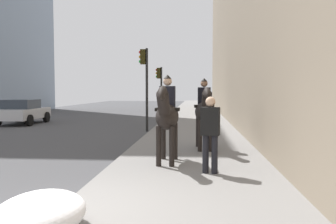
% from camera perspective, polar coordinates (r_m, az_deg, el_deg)
% --- Properties ---
extents(sidewalk_slab, '(120.00, 4.02, 0.12)m').
position_cam_1_polar(sidewalk_slab, '(5.32, 3.04, -17.35)').
color(sidewalk_slab, slate).
rests_on(sidewalk_slab, ground).
extents(mounted_horse_near, '(2.15, 0.61, 2.24)m').
position_cam_1_polar(mounted_horse_near, '(8.73, -0.17, -0.48)').
color(mounted_horse_near, black).
rests_on(mounted_horse_near, sidewalk_slab).
extents(mounted_horse_far, '(2.15, 0.66, 2.22)m').
position_cam_1_polar(mounted_horse_far, '(10.85, 5.97, 0.22)').
color(mounted_horse_far, black).
rests_on(mounted_horse_far, sidewalk_slab).
extents(pedestrian_greeting, '(0.33, 0.44, 1.70)m').
position_cam_1_polar(pedestrian_greeting, '(7.74, 6.93, -2.87)').
color(pedestrian_greeting, black).
rests_on(pedestrian_greeting, sidewalk_slab).
extents(car_near_lane, '(3.88, 2.13, 1.44)m').
position_cam_1_polar(car_near_lane, '(22.01, -22.69, 0.10)').
color(car_near_lane, '#B7BABF').
rests_on(car_near_lane, ground).
extents(traffic_light_near_curb, '(0.20, 0.44, 3.95)m').
position_cam_1_polar(traffic_light_near_curb, '(16.62, -3.78, 5.89)').
color(traffic_light_near_curb, black).
rests_on(traffic_light_near_curb, ground).
extents(traffic_light_far_curb, '(0.20, 0.44, 3.51)m').
position_cam_1_polar(traffic_light_far_curb, '(23.17, -1.33, 4.54)').
color(traffic_light_far_curb, black).
rests_on(traffic_light_far_curb, ground).
extents(snow_pile_near, '(1.48, 1.14, 0.51)m').
position_cam_1_polar(snow_pile_near, '(4.92, -20.32, -15.41)').
color(snow_pile_near, white).
rests_on(snow_pile_near, sidewalk_slab).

